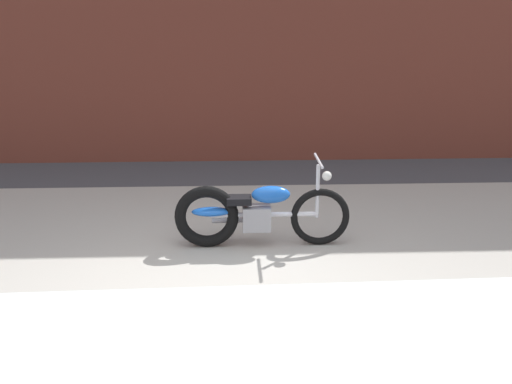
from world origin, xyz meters
TOP-DOWN VIEW (x-y plane):
  - ground_plane at (0.00, 0.00)m, footprint 80.00×80.00m
  - sidewalk_slab at (0.00, 1.75)m, footprint 36.00×3.50m
  - motorcycle_blue at (0.31, 1.19)m, footprint 2.01×0.58m

SIDE VIEW (x-z plane):
  - ground_plane at x=0.00m, z-range 0.00..0.00m
  - sidewalk_slab at x=0.00m, z-range 0.00..0.01m
  - motorcycle_blue at x=0.31m, z-range -0.12..0.91m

